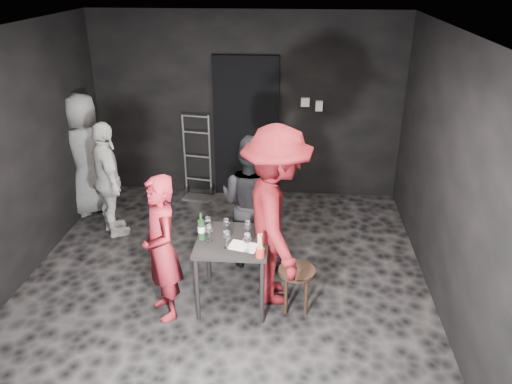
# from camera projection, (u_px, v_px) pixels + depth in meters

# --- Properties ---
(floor) EXTENTS (4.50, 5.00, 0.02)m
(floor) POSITION_uv_depth(u_px,v_px,m) (225.00, 284.00, 5.58)
(floor) COLOR black
(floor) RESTS_ON ground
(ceiling) EXTENTS (4.50, 5.00, 0.02)m
(ceiling) POSITION_uv_depth(u_px,v_px,m) (217.00, 32.00, 4.44)
(ceiling) COLOR silver
(ceiling) RESTS_ON ground
(wall_back) EXTENTS (4.50, 0.04, 2.70)m
(wall_back) POSITION_uv_depth(u_px,v_px,m) (246.00, 107.00, 7.27)
(wall_back) COLOR black
(wall_back) RESTS_ON ground
(wall_front) EXTENTS (4.50, 0.04, 2.70)m
(wall_front) POSITION_uv_depth(u_px,v_px,m) (154.00, 345.00, 2.75)
(wall_front) COLOR black
(wall_front) RESTS_ON ground
(wall_left) EXTENTS (0.04, 5.00, 2.70)m
(wall_left) POSITION_uv_depth(u_px,v_px,m) (7.00, 165.00, 5.18)
(wall_left) COLOR black
(wall_left) RESTS_ON ground
(wall_right) EXTENTS (0.04, 5.00, 2.70)m
(wall_right) POSITION_uv_depth(u_px,v_px,m) (451.00, 180.00, 4.84)
(wall_right) COLOR black
(wall_right) RESTS_ON ground
(doorway) EXTENTS (0.95, 0.10, 2.10)m
(doorway) POSITION_uv_depth(u_px,v_px,m) (246.00, 128.00, 7.34)
(doorway) COLOR black
(doorway) RESTS_ON ground
(wallbox_upper) EXTENTS (0.12, 0.06, 0.12)m
(wallbox_upper) POSITION_uv_depth(u_px,v_px,m) (305.00, 102.00, 7.12)
(wallbox_upper) COLOR #B7B7B2
(wallbox_upper) RESTS_ON wall_back
(wallbox_lower) EXTENTS (0.10, 0.06, 0.14)m
(wallbox_lower) POSITION_uv_depth(u_px,v_px,m) (319.00, 106.00, 7.13)
(wallbox_lower) COLOR #B7B7B2
(wallbox_lower) RESTS_ON wall_back
(hand_truck) EXTENTS (0.42, 0.35, 1.27)m
(hand_truck) POSITION_uv_depth(u_px,v_px,m) (198.00, 183.00, 7.56)
(hand_truck) COLOR #B2B2B7
(hand_truck) RESTS_ON floor
(tasting_table) EXTENTS (0.72, 0.72, 0.75)m
(tasting_table) POSITION_uv_depth(u_px,v_px,m) (233.00, 248.00, 5.02)
(tasting_table) COLOR black
(tasting_table) RESTS_ON floor
(stool) EXTENTS (0.38, 0.38, 0.47)m
(stool) POSITION_uv_depth(u_px,v_px,m) (297.00, 277.00, 5.03)
(stool) COLOR black
(stool) RESTS_ON floor
(server_red) EXTENTS (0.60, 0.66, 1.51)m
(server_red) POSITION_uv_depth(u_px,v_px,m) (161.00, 248.00, 4.81)
(server_red) COLOR maroon
(server_red) RESTS_ON floor
(woman_black) EXTENTS (0.93, 0.75, 1.68)m
(woman_black) POSITION_uv_depth(u_px,v_px,m) (251.00, 199.00, 5.63)
(woman_black) COLOR black
(woman_black) RESTS_ON floor
(man_maroon) EXTENTS (1.06, 1.67, 2.40)m
(man_maroon) POSITION_uv_depth(u_px,v_px,m) (277.00, 195.00, 4.88)
(man_maroon) COLOR #600E14
(man_maroon) RESTS_ON floor
(bystander_cream) EXTENTS (0.87, 0.99, 1.54)m
(bystander_cream) POSITION_uv_depth(u_px,v_px,m) (108.00, 180.00, 6.30)
(bystander_cream) COLOR silver
(bystander_cream) RESTS_ON floor
(bystander_grey) EXTENTS (1.05, 1.04, 1.96)m
(bystander_grey) POSITION_uv_depth(u_px,v_px,m) (84.00, 146.00, 6.81)
(bystander_grey) COLOR slate
(bystander_grey) RESTS_ON floor
(tasting_mat) EXTENTS (0.32, 0.25, 0.00)m
(tasting_mat) POSITION_uv_depth(u_px,v_px,m) (243.00, 246.00, 4.85)
(tasting_mat) COLOR white
(tasting_mat) RESTS_ON tasting_table
(wine_glass_a) EXTENTS (0.09, 0.09, 0.20)m
(wine_glass_a) POSITION_uv_depth(u_px,v_px,m) (209.00, 232.00, 4.91)
(wine_glass_a) COLOR white
(wine_glass_a) RESTS_ON tasting_table
(wine_glass_b) EXTENTS (0.09, 0.09, 0.20)m
(wine_glass_b) POSITION_uv_depth(u_px,v_px,m) (208.00, 225.00, 5.05)
(wine_glass_b) COLOR white
(wine_glass_b) RESTS_ON tasting_table
(wine_glass_c) EXTENTS (0.09, 0.09, 0.18)m
(wine_glass_c) POSITION_uv_depth(u_px,v_px,m) (226.00, 225.00, 5.06)
(wine_glass_c) COLOR white
(wine_glass_c) RESTS_ON tasting_table
(wine_glass_d) EXTENTS (0.08, 0.08, 0.20)m
(wine_glass_d) POSITION_uv_depth(u_px,v_px,m) (227.00, 239.00, 4.79)
(wine_glass_d) COLOR white
(wine_glass_d) RESTS_ON tasting_table
(wine_glass_e) EXTENTS (0.10, 0.10, 0.22)m
(wine_glass_e) POSITION_uv_depth(u_px,v_px,m) (247.00, 242.00, 4.73)
(wine_glass_e) COLOR white
(wine_glass_e) RESTS_ON tasting_table
(wine_glass_f) EXTENTS (0.08, 0.08, 0.19)m
(wine_glass_f) POSITION_uv_depth(u_px,v_px,m) (248.00, 228.00, 4.99)
(wine_glass_f) COLOR white
(wine_glass_f) RESTS_ON tasting_table
(wine_bottle) EXTENTS (0.07, 0.07, 0.29)m
(wine_bottle) POSITION_uv_depth(u_px,v_px,m) (201.00, 229.00, 4.94)
(wine_bottle) COLOR black
(wine_bottle) RESTS_ON tasting_table
(breadstick_cup) EXTENTS (0.08, 0.08, 0.26)m
(breadstick_cup) POSITION_uv_depth(u_px,v_px,m) (260.00, 246.00, 4.64)
(breadstick_cup) COLOR maroon
(breadstick_cup) RESTS_ON tasting_table
(reserved_card) EXTENTS (0.14, 0.17, 0.11)m
(reserved_card) POSITION_uv_depth(u_px,v_px,m) (264.00, 236.00, 4.94)
(reserved_card) COLOR white
(reserved_card) RESTS_ON tasting_table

